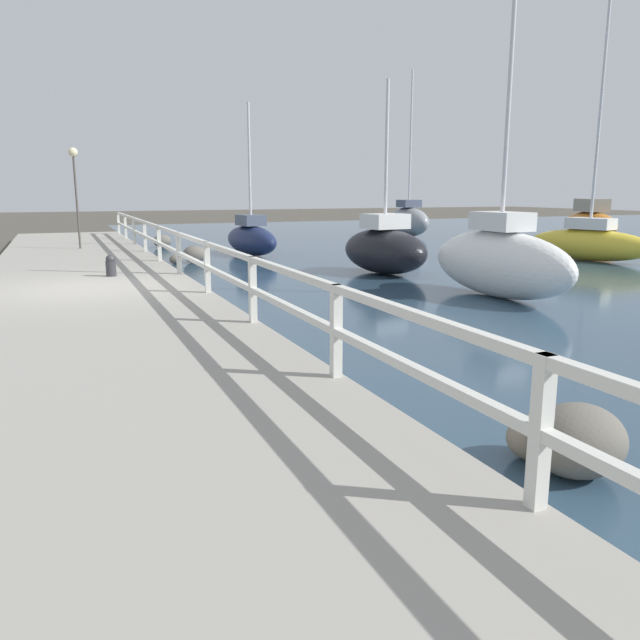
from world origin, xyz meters
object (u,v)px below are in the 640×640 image
Objects in this scene: dock_lamp at (74,171)px; sailboat_orange at (590,222)px; sailboat_gray at (408,220)px; mooring_bollard at (111,266)px; sailboat_black at (384,249)px; sailboat_white at (499,260)px; sailboat_navy at (251,238)px; sailboat_yellow at (589,242)px.

sailboat_orange is at bearing 1.29° from dock_lamp.
sailboat_gray reaches higher than dock_lamp.
mooring_bollard is at bearing -87.16° from dock_lamp.
sailboat_orange reaches higher than sailboat_black.
sailboat_gray is 0.98× the size of sailboat_white.
sailboat_gray is 17.90m from sailboat_white.
mooring_bollard is 8.49m from sailboat_white.
sailboat_black is at bearing -79.74° from sailboat_navy.
sailboat_gray is at bearing 72.07° from sailboat_yellow.
sailboat_navy reaches higher than mooring_bollard.
sailboat_black is at bearing -131.70° from sailboat_orange.
dock_lamp is 0.65× the size of sailboat_black.
mooring_bollard is 23.90m from sailboat_orange.
sailboat_white reaches higher than sailboat_gray.
sailboat_orange is (22.85, 0.51, -2.09)m from dock_lamp.
sailboat_navy is (-2.30, 10.37, -0.19)m from sailboat_white.
sailboat_yellow is at bearing -89.74° from sailboat_gray.
mooring_bollard is 0.07× the size of sailboat_orange.
sailboat_white reaches higher than sailboat_navy.
sailboat_orange is (22.48, 8.11, 0.19)m from mooring_bollard.
dock_lamp is 16.07m from sailboat_gray.
sailboat_black is 6.39m from sailboat_navy.
sailboat_black is at bearing 93.70° from sailboat_white.
dock_lamp is 0.41× the size of sailboat_white.
sailboat_yellow is at bearing 31.05° from sailboat_white.
sailboat_gray is at bearing 24.05° from sailboat_navy.
sailboat_gray is 1.55× the size of sailboat_black.
sailboat_black reaches higher than mooring_bollard.
sailboat_navy is (5.50, -1.32, -2.25)m from dock_lamp.
sailboat_white is (-15.05, -12.21, 0.03)m from sailboat_orange.
sailboat_yellow is 7.62m from sailboat_black.
sailboat_yellow is (-7.83, -7.59, -0.14)m from sailboat_orange.
mooring_bollard is 14.66m from sailboat_yellow.
dock_lamp is 16.76m from sailboat_yellow.
dock_lamp is 0.42× the size of sailboat_gray.
sailboat_gray is at bearing 63.80° from sailboat_white.
sailboat_gray reaches higher than sailboat_orange.
sailboat_orange is 19.38m from sailboat_white.
sailboat_orange is 17.45m from sailboat_navy.
mooring_bollard is 19.23m from sailboat_gray.
sailboat_navy is at bearing 98.33° from sailboat_black.
sailboat_navy is (-17.35, -1.84, -0.16)m from sailboat_orange.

